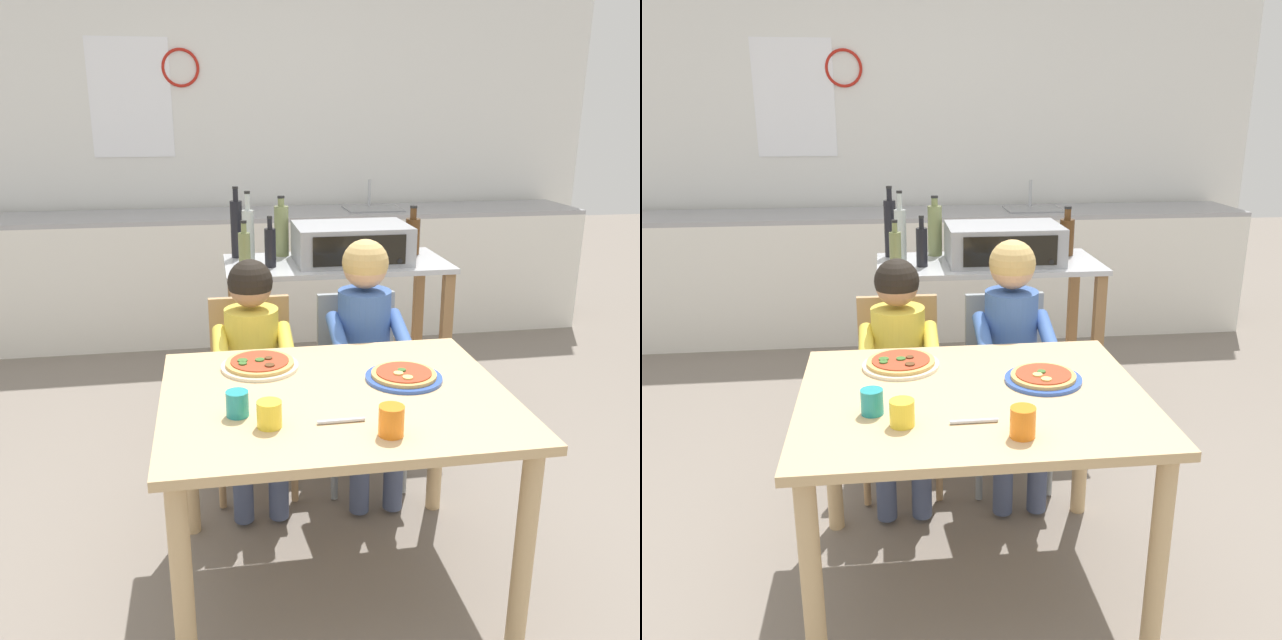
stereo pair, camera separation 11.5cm
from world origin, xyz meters
The scene contains 22 objects.
ground_plane centered at (0.00, 1.26, 0.00)m, with size 12.56×12.56×0.00m, color slate.
back_wall_tiled centered at (0.00, 3.20, 1.35)m, with size 5.13×0.14×2.70m.
kitchen_counter centered at (0.00, 2.79, 0.44)m, with size 4.62×0.60×1.08m.
kitchen_island_cart centered at (0.24, 1.26, 0.57)m, with size 1.10×0.53×0.86m.
toaster_oven centered at (0.31, 1.24, 0.95)m, with size 0.55×0.38×0.18m.
bottle_clear_vinegar centered at (-0.01, 1.44, 0.99)m, with size 0.07×0.07×0.31m.
bottle_squat_spirits centered at (0.66, 1.36, 0.96)m, with size 0.08×0.08×0.25m.
bottle_brown_beer centered at (-0.22, 1.09, 0.96)m, with size 0.05×0.05×0.24m.
bottle_dark_olive_oil centered at (-0.23, 1.43, 1.01)m, with size 0.06×0.06×0.36m.
bottle_slim_sauce centered at (-0.09, 1.19, 0.96)m, with size 0.05×0.05×0.24m.
bottle_tall_green_wine centered at (-0.19, 1.23, 1.01)m, with size 0.06×0.06×0.36m.
dining_table centered at (0.00, 0.00, 0.62)m, with size 1.10×0.89×0.72m.
dining_chair_left centered at (-0.22, 0.73, 0.48)m, with size 0.36×0.36×0.81m.
dining_chair_right centered at (0.25, 0.71, 0.48)m, with size 0.36×0.36×0.81m.
child_in_yellow_shirt centered at (-0.22, 0.60, 0.64)m, with size 0.32×0.42×1.00m.
child_in_blue_striped_shirt centered at (0.25, 0.60, 0.68)m, with size 0.32×0.42×1.07m.
pizza_plate_cream centered at (-0.22, 0.26, 0.73)m, with size 0.27×0.27×0.03m.
pizza_plate_blue_rimmed centered at (0.25, 0.07, 0.73)m, with size 0.26×0.26×0.03m.
drinking_cup_teal centered at (-0.32, -0.11, 0.76)m, with size 0.07×0.07×0.08m, color teal.
drinking_cup_yellow centered at (-0.23, -0.20, 0.76)m, with size 0.07×0.07×0.08m, color yellow.
drinking_cup_orange centered at (0.10, -0.30, 0.76)m, with size 0.07×0.07×0.09m, color orange.
serving_spoon centered at (-0.02, -0.21, 0.73)m, with size 0.01×0.01×0.14m, color #B7BABF.
Camera 1 is at (-0.37, -1.91, 1.59)m, focal length 37.35 mm.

